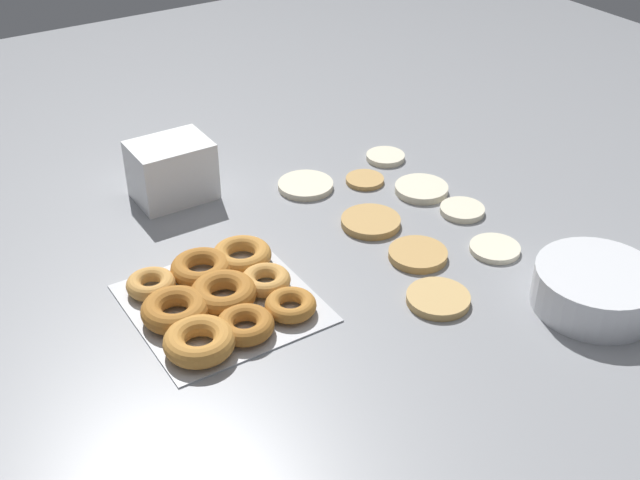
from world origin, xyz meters
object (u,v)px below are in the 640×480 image
pancake_4 (495,249)px  pancake_5 (371,222)px  pancake_1 (365,180)px  batter_bowl (596,288)px  donut_tray (217,297)px  container_stack (172,170)px  pancake_3 (462,210)px  pancake_6 (438,299)px  pancake_7 (421,189)px  pancake_2 (306,185)px  pancake_8 (385,157)px  pancake_0 (418,254)px

pancake_4 → pancake_5: pancake_5 is taller
pancake_1 → pancake_4: size_ratio=0.87×
pancake_1 → batter_bowl: bearing=8.0°
donut_tray → container_stack: bearing=166.8°
pancake_4 → pancake_5: 0.24m
pancake_4 → pancake_5: size_ratio=0.81×
pancake_3 → pancake_6: 0.30m
pancake_7 → batter_bowl: size_ratio=0.53×
pancake_3 → container_stack: size_ratio=0.57×
batter_bowl → pancake_3: bearing=177.7°
pancake_7 → container_stack: 0.51m
pancake_2 → pancake_7: bearing=53.5°
pancake_1 → pancake_7: size_ratio=0.73×
pancake_6 → pancake_3: bearing=131.5°
pancake_2 → batter_bowl: batter_bowl is taller
container_stack → pancake_7: bearing=59.6°
pancake_7 → container_stack: container_stack is taller
pancake_2 → pancake_8: same height
pancake_2 → batter_bowl: size_ratio=0.56×
batter_bowl → pancake_5: bearing=-157.7°
pancake_0 → donut_tray: bearing=-100.1°
donut_tray → pancake_1: bearing=115.6°
pancake_2 → pancake_6: 0.45m
pancake_0 → pancake_6: (0.12, -0.05, -0.00)m
pancake_4 → batter_bowl: batter_bowl is taller
pancake_4 → container_stack: 0.66m
pancake_1 → pancake_7: bearing=37.1°
pancake_3 → pancake_1: bearing=-156.1°
pancake_8 → batter_bowl: (0.61, -0.02, 0.03)m
pancake_2 → pancake_5: (0.19, 0.03, 0.00)m
pancake_8 → batter_bowl: size_ratio=0.41×
pancake_1 → donut_tray: 0.50m
pancake_8 → pancake_3: bearing=-1.6°
pancake_0 → pancake_3: pancake_0 is taller
pancake_1 → pancake_6: (0.41, -0.14, 0.00)m
pancake_1 → pancake_5: bearing=-31.3°
pancake_5 → donut_tray: donut_tray is taller
batter_bowl → container_stack: 0.84m
pancake_4 → donut_tray: bearing=-103.9°
pancake_2 → pancake_1: bearing=69.2°
pancake_5 → pancake_6: 0.26m
pancake_6 → batter_bowl: size_ratio=0.52×
pancake_6 → batter_bowl: batter_bowl is taller
donut_tray → batter_bowl: bearing=57.8°
pancake_6 → batter_bowl: bearing=55.6°
container_stack → pancake_2: bearing=65.0°
pancake_3 → pancake_8: (-0.27, 0.01, -0.00)m
pancake_6 → pancake_7: bearing=145.8°
pancake_0 → batter_bowl: size_ratio=0.52×
pancake_7 → pancake_2: bearing=-126.5°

